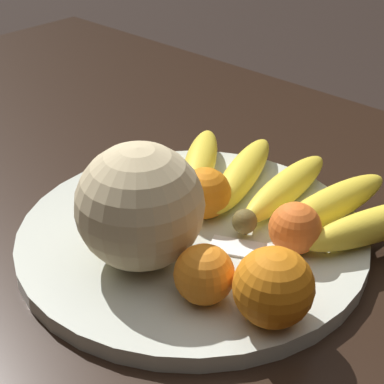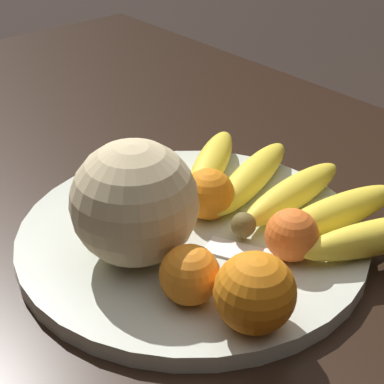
{
  "view_description": "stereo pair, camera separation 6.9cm",
  "coord_description": "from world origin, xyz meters",
  "px_view_note": "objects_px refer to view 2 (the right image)",
  "views": [
    {
      "loc": [
        -0.43,
        0.46,
        1.19
      ],
      "look_at": [
        -0.03,
        0.02,
        0.84
      ],
      "focal_mm": 60.0,
      "sensor_mm": 36.0,
      "label": 1
    },
    {
      "loc": [
        -0.48,
        0.41,
        1.19
      ],
      "look_at": [
        -0.03,
        0.02,
        0.84
      ],
      "focal_mm": 60.0,
      "sensor_mm": 36.0,
      "label": 2
    }
  ],
  "objects_px": {
    "kitchen_table": "(191,288)",
    "fruit_bowl": "(192,236)",
    "banana_bunch": "(289,195)",
    "melon": "(134,203)",
    "produce_tag": "(241,253)",
    "orange_mid_center": "(292,235)",
    "orange_back_left": "(190,275)",
    "orange_front_left": "(255,293)",
    "orange_front_right": "(208,194)"
  },
  "relations": [
    {
      "from": "orange_back_left",
      "to": "melon",
      "type": "bearing_deg",
      "value": -1.54
    },
    {
      "from": "orange_front_left",
      "to": "orange_mid_center",
      "type": "xyz_separation_m",
      "value": [
        0.05,
        -0.1,
        -0.01
      ]
    },
    {
      "from": "banana_bunch",
      "to": "orange_back_left",
      "type": "height_order",
      "value": "orange_back_left"
    },
    {
      "from": "kitchen_table",
      "to": "orange_front_left",
      "type": "xyz_separation_m",
      "value": [
        -0.18,
        0.08,
        0.15
      ]
    },
    {
      "from": "kitchen_table",
      "to": "orange_back_left",
      "type": "xyz_separation_m",
      "value": [
        -0.12,
        0.1,
        0.14
      ]
    },
    {
      "from": "fruit_bowl",
      "to": "produce_tag",
      "type": "bearing_deg",
      "value": -170.92
    },
    {
      "from": "banana_bunch",
      "to": "orange_front_right",
      "type": "xyz_separation_m",
      "value": [
        0.05,
        0.08,
        0.01
      ]
    },
    {
      "from": "orange_front_left",
      "to": "produce_tag",
      "type": "height_order",
      "value": "orange_front_left"
    },
    {
      "from": "kitchen_table",
      "to": "melon",
      "type": "relative_size",
      "value": 12.45
    },
    {
      "from": "melon",
      "to": "orange_front_left",
      "type": "height_order",
      "value": "melon"
    },
    {
      "from": "banana_bunch",
      "to": "orange_front_left",
      "type": "bearing_deg",
      "value": -153.15
    },
    {
      "from": "kitchen_table",
      "to": "produce_tag",
      "type": "xyz_separation_m",
      "value": [
        -0.1,
        0.01,
        0.11
      ]
    },
    {
      "from": "fruit_bowl",
      "to": "orange_mid_center",
      "type": "distance_m",
      "value": 0.12
    },
    {
      "from": "banana_bunch",
      "to": "melon",
      "type": "bearing_deg",
      "value": 161.09
    },
    {
      "from": "produce_tag",
      "to": "orange_mid_center",
      "type": "bearing_deg",
      "value": -162.59
    },
    {
      "from": "orange_front_right",
      "to": "orange_front_left",
      "type": "bearing_deg",
      "value": 151.23
    },
    {
      "from": "fruit_bowl",
      "to": "orange_front_right",
      "type": "height_order",
      "value": "orange_front_right"
    },
    {
      "from": "orange_mid_center",
      "to": "kitchen_table",
      "type": "bearing_deg",
      "value": 10.22
    },
    {
      "from": "produce_tag",
      "to": "melon",
      "type": "bearing_deg",
      "value": 24.93
    },
    {
      "from": "orange_mid_center",
      "to": "fruit_bowl",
      "type": "bearing_deg",
      "value": 23.88
    },
    {
      "from": "orange_front_left",
      "to": "produce_tag",
      "type": "bearing_deg",
      "value": -38.21
    },
    {
      "from": "produce_tag",
      "to": "banana_bunch",
      "type": "bearing_deg",
      "value": -101.74
    },
    {
      "from": "kitchen_table",
      "to": "fruit_bowl",
      "type": "height_order",
      "value": "fruit_bowl"
    },
    {
      "from": "melon",
      "to": "orange_front_right",
      "type": "distance_m",
      "value": 0.11
    },
    {
      "from": "melon",
      "to": "banana_bunch",
      "type": "bearing_deg",
      "value": -102.4
    },
    {
      "from": "banana_bunch",
      "to": "orange_front_right",
      "type": "distance_m",
      "value": 0.1
    },
    {
      "from": "orange_front_right",
      "to": "produce_tag",
      "type": "bearing_deg",
      "value": 163.91
    },
    {
      "from": "orange_front_right",
      "to": "orange_mid_center",
      "type": "height_order",
      "value": "orange_front_right"
    },
    {
      "from": "melon",
      "to": "produce_tag",
      "type": "distance_m",
      "value": 0.13
    },
    {
      "from": "orange_back_left",
      "to": "produce_tag",
      "type": "distance_m",
      "value": 0.09
    },
    {
      "from": "melon",
      "to": "fruit_bowl",
      "type": "bearing_deg",
      "value": -90.84
    },
    {
      "from": "orange_front_right",
      "to": "orange_mid_center",
      "type": "xyz_separation_m",
      "value": [
        -0.12,
        -0.01,
        -0.0
      ]
    },
    {
      "from": "banana_bunch",
      "to": "orange_back_left",
      "type": "relative_size",
      "value": 6.02
    },
    {
      "from": "kitchen_table",
      "to": "orange_mid_center",
      "type": "relative_size",
      "value": 29.06
    },
    {
      "from": "fruit_bowl",
      "to": "orange_back_left",
      "type": "relative_size",
      "value": 6.68
    },
    {
      "from": "kitchen_table",
      "to": "orange_back_left",
      "type": "height_order",
      "value": "orange_back_left"
    },
    {
      "from": "kitchen_table",
      "to": "orange_back_left",
      "type": "bearing_deg",
      "value": 139.31
    },
    {
      "from": "kitchen_table",
      "to": "produce_tag",
      "type": "distance_m",
      "value": 0.15
    },
    {
      "from": "banana_bunch",
      "to": "orange_front_left",
      "type": "distance_m",
      "value": 0.21
    },
    {
      "from": "kitchen_table",
      "to": "banana_bunch",
      "type": "relative_size",
      "value": 4.63
    },
    {
      "from": "orange_front_left",
      "to": "melon",
      "type": "bearing_deg",
      "value": 6.88
    },
    {
      "from": "orange_mid_center",
      "to": "orange_front_right",
      "type": "bearing_deg",
      "value": 6.47
    },
    {
      "from": "orange_back_left",
      "to": "produce_tag",
      "type": "xyz_separation_m",
      "value": [
        0.02,
        -0.09,
        -0.03
      ]
    },
    {
      "from": "fruit_bowl",
      "to": "orange_back_left",
      "type": "height_order",
      "value": "orange_back_left"
    },
    {
      "from": "produce_tag",
      "to": "orange_back_left",
      "type": "bearing_deg",
      "value": 76.76
    },
    {
      "from": "orange_front_right",
      "to": "orange_back_left",
      "type": "bearing_deg",
      "value": 131.68
    },
    {
      "from": "fruit_bowl",
      "to": "banana_bunch",
      "type": "bearing_deg",
      "value": -109.52
    },
    {
      "from": "kitchen_table",
      "to": "produce_tag",
      "type": "height_order",
      "value": "produce_tag"
    },
    {
      "from": "kitchen_table",
      "to": "fruit_bowl",
      "type": "bearing_deg",
      "value": 141.23
    },
    {
      "from": "kitchen_table",
      "to": "fruit_bowl",
      "type": "relative_size",
      "value": 4.17
    }
  ]
}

